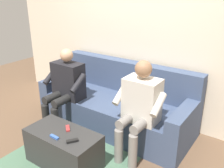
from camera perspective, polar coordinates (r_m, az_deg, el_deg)
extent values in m
plane|color=brown|center=(3.14, -6.58, -14.73)|extent=(8.00, 8.00, 0.00)
cube|color=beige|center=(3.56, 5.71, 12.83)|extent=(4.68, 0.06, 2.64)
cube|color=#3D4C6B|center=(3.43, -0.06, -7.15)|extent=(1.80, 0.69, 0.41)
cube|color=#3D4C6B|center=(3.66, 3.85, -1.32)|extent=(2.13, 0.18, 0.87)
cube|color=#3D4C6B|center=(3.01, 15.71, -10.74)|extent=(0.17, 0.69, 0.57)
cube|color=#3D4C6B|center=(3.98, -11.72, -2.09)|extent=(0.17, 0.69, 0.57)
cube|color=#2D2D2D|center=(2.85, -11.09, -14.36)|extent=(0.82, 0.42, 0.41)
cube|color=beige|center=(2.79, 6.93, -3.72)|extent=(0.40, 0.26, 0.51)
sphere|color=#936B4C|center=(2.66, 7.29, 3.49)|extent=(0.19, 0.19, 0.19)
cylinder|color=gray|center=(2.72, 6.76, -9.19)|extent=(0.11, 0.33, 0.11)
cylinder|color=gray|center=(2.80, 3.50, -8.15)|extent=(0.11, 0.33, 0.11)
cylinder|color=gray|center=(2.75, 4.82, -15.35)|extent=(0.10, 0.10, 0.41)
cylinder|color=gray|center=(2.82, 1.58, -14.13)|extent=(0.10, 0.10, 0.41)
cylinder|color=beige|center=(2.62, 10.68, -4.72)|extent=(0.08, 0.27, 0.22)
cylinder|color=beige|center=(2.82, 1.98, -2.35)|extent=(0.08, 0.27, 0.22)
cube|color=black|center=(3.42, -10.05, 0.83)|extent=(0.43, 0.23, 0.50)
sphere|color=tan|center=(3.31, -10.45, 6.58)|extent=(0.17, 0.17, 0.17)
cylinder|color=black|center=(3.31, -10.95, -3.56)|extent=(0.11, 0.37, 0.11)
cylinder|color=black|center=(3.44, -13.06, -2.80)|extent=(0.11, 0.37, 0.11)
cylinder|color=black|center=(3.33, -12.91, -8.73)|extent=(0.10, 0.10, 0.41)
cylinder|color=black|center=(3.45, -14.95, -7.78)|extent=(0.10, 0.10, 0.41)
cylinder|color=black|center=(3.18, -7.85, 0.15)|extent=(0.08, 0.27, 0.22)
cylinder|color=black|center=(3.53, -13.94, 1.88)|extent=(0.08, 0.27, 0.22)
cube|color=#B73333|center=(2.77, -10.14, -10.06)|extent=(0.11, 0.11, 0.02)
cube|color=black|center=(2.56, -9.16, -12.84)|extent=(0.10, 0.12, 0.02)
cube|color=#3860B7|center=(2.66, -13.17, -11.84)|extent=(0.11, 0.04, 0.02)
cube|color=#4C7056|center=(3.02, -9.29, -16.50)|extent=(1.33, 1.44, 0.01)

